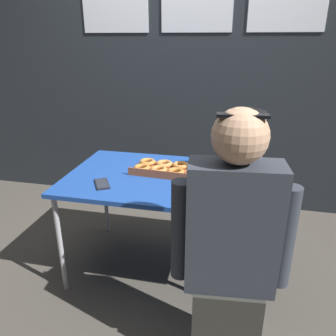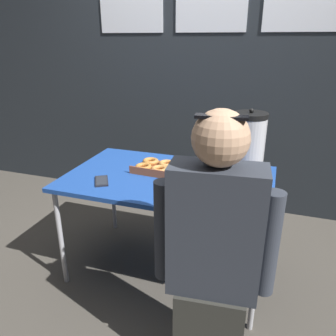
% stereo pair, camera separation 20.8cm
% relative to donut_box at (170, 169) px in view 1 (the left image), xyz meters
% --- Properties ---
extents(ground_plane, '(12.00, 12.00, 0.00)m').
position_rel_donut_box_xyz_m(ground_plane, '(0.01, -0.08, -0.73)').
color(ground_plane, '#4C473F').
extents(back_wall, '(6.00, 0.11, 2.64)m').
position_rel_donut_box_xyz_m(back_wall, '(0.01, 1.07, 0.59)').
color(back_wall, '#23282D').
rests_on(back_wall, ground).
extents(folding_table, '(1.31, 0.81, 0.71)m').
position_rel_donut_box_xyz_m(folding_table, '(0.01, -0.08, -0.07)').
color(folding_table, '#1E479E').
rests_on(folding_table, ground).
extents(donut_box, '(0.51, 0.29, 0.05)m').
position_rel_donut_box_xyz_m(donut_box, '(0.00, 0.00, 0.00)').
color(donut_box, brown).
rests_on(donut_box, folding_table).
extents(coffee_urn, '(0.20, 0.22, 0.46)m').
position_rel_donut_box_xyz_m(coffee_urn, '(0.48, 0.00, 0.19)').
color(coffee_urn, silver).
rests_on(coffee_urn, folding_table).
extents(cell_phone, '(0.15, 0.17, 0.01)m').
position_rel_donut_box_xyz_m(cell_phone, '(-0.36, -0.29, -0.02)').
color(cell_phone, black).
rests_on(cell_phone, folding_table).
extents(person_seated, '(0.53, 0.25, 1.30)m').
position_rel_donut_box_xyz_m(person_seated, '(0.43, -0.72, -0.10)').
color(person_seated, '#33332D').
rests_on(person_seated, ground).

